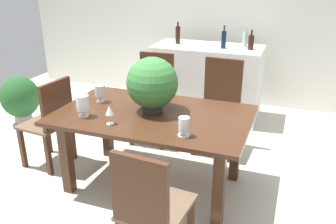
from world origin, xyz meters
TOP-DOWN VIEW (x-y plane):
  - ground_plane at (0.00, 0.00)m, footprint 7.04×7.04m
  - back_wall at (0.00, 2.60)m, footprint 6.40×0.10m
  - dining_table at (0.00, -0.01)m, footprint 1.72×1.06m
  - chair_far_right at (0.39, 0.97)m, footprint 0.49×0.48m
  - chair_far_left at (-0.39, 0.97)m, footprint 0.47×0.48m
  - chair_near_right at (0.38, -0.99)m, footprint 0.45×0.51m
  - chair_head_end at (-1.11, -0.02)m, footprint 0.46×0.48m
  - flower_centerpiece at (-0.03, 0.05)m, footprint 0.46×0.46m
  - crystal_vase_left at (-0.54, -0.28)m, footprint 0.11×0.11m
  - crystal_vase_center_near at (0.40, -0.35)m, footprint 0.09×0.09m
  - crystal_vase_right at (-0.58, 0.08)m, footprint 0.10×0.10m
  - wine_glass at (-0.24, -0.35)m, footprint 0.07×0.07m
  - kitchen_counter at (0.01, 1.89)m, footprint 1.44×0.70m
  - wine_bottle_green at (0.47, 2.00)m, footprint 0.06×0.06m
  - wine_bottle_tall at (-0.42, 1.91)m, footprint 0.06×0.06m
  - wine_bottle_amber at (0.23, 1.82)m, footprint 0.06×0.06m
  - wine_bottle_dark at (0.57, 1.87)m, footprint 0.07×0.07m
  - potted_plant_floor at (-2.21, 0.75)m, footprint 0.50×0.50m

SIDE VIEW (x-z plane):
  - ground_plane at x=0.00m, z-range 0.00..0.00m
  - potted_plant_floor at x=-2.21m, z-range 0.03..0.68m
  - kitchen_counter at x=0.01m, z-range 0.00..0.98m
  - chair_near_right at x=0.38m, z-range 0.05..0.99m
  - chair_head_end at x=-1.11m, z-range 0.05..0.99m
  - chair_far_left at x=-0.39m, z-range 0.05..1.08m
  - chair_far_right at x=0.39m, z-range 0.05..1.08m
  - dining_table at x=0.00m, z-range 0.26..1.00m
  - crystal_vase_center_near at x=0.40m, z-range 0.75..0.91m
  - crystal_vase_right at x=-0.58m, z-range 0.76..0.93m
  - wine_glass at x=-0.24m, z-range 0.78..0.94m
  - crystal_vase_left at x=-0.54m, z-range 0.76..0.96m
  - flower_centerpiece at x=-0.03m, z-range 0.75..1.24m
  - wine_bottle_dark at x=0.57m, z-range 0.95..1.20m
  - wine_bottle_green at x=0.47m, z-range 0.95..1.21m
  - wine_bottle_amber at x=0.23m, z-range 0.94..1.24m
  - wine_bottle_tall at x=-0.42m, z-range 0.95..1.24m
  - back_wall at x=0.00m, z-range 0.00..2.60m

